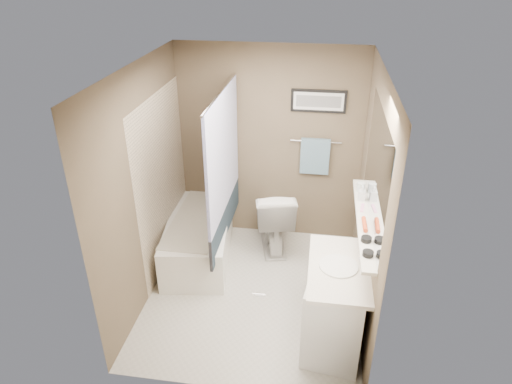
# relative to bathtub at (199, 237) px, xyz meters

# --- Properties ---
(ground) EXTENTS (2.50, 2.50, 0.00)m
(ground) POSITION_rel_bathtub_xyz_m (0.75, -0.60, -0.25)
(ground) COLOR beige
(ground) RESTS_ON ground
(ceiling) EXTENTS (2.20, 2.50, 0.04)m
(ceiling) POSITION_rel_bathtub_xyz_m (0.75, -0.60, 2.13)
(ceiling) COLOR white
(ceiling) RESTS_ON wall_back
(wall_back) EXTENTS (2.20, 0.04, 2.40)m
(wall_back) POSITION_rel_bathtub_xyz_m (0.75, 0.63, 0.95)
(wall_back) COLOR brown
(wall_back) RESTS_ON ground
(wall_front) EXTENTS (2.20, 0.04, 2.40)m
(wall_front) POSITION_rel_bathtub_xyz_m (0.75, -1.83, 0.95)
(wall_front) COLOR brown
(wall_front) RESTS_ON ground
(wall_left) EXTENTS (0.04, 2.50, 2.40)m
(wall_left) POSITION_rel_bathtub_xyz_m (-0.33, -0.60, 0.95)
(wall_left) COLOR brown
(wall_left) RESTS_ON ground
(wall_right) EXTENTS (0.04, 2.50, 2.40)m
(wall_right) POSITION_rel_bathtub_xyz_m (1.83, -0.60, 0.95)
(wall_right) COLOR brown
(wall_right) RESTS_ON ground
(tile_surround) EXTENTS (0.02, 1.55, 2.00)m
(tile_surround) POSITION_rel_bathtub_xyz_m (-0.34, -0.10, 0.75)
(tile_surround) COLOR beige
(tile_surround) RESTS_ON wall_left
(curtain_rod) EXTENTS (0.02, 1.55, 0.02)m
(curtain_rod) POSITION_rel_bathtub_xyz_m (0.35, -0.10, 1.80)
(curtain_rod) COLOR silver
(curtain_rod) RESTS_ON wall_left
(curtain_upper) EXTENTS (0.03, 1.45, 1.28)m
(curtain_upper) POSITION_rel_bathtub_xyz_m (0.35, -0.10, 1.15)
(curtain_upper) COLOR white
(curtain_upper) RESTS_ON curtain_rod
(curtain_lower) EXTENTS (0.03, 1.45, 0.36)m
(curtain_lower) POSITION_rel_bathtub_xyz_m (0.35, -0.10, 0.33)
(curtain_lower) COLOR #21323F
(curtain_lower) RESTS_ON curtain_rod
(mirror) EXTENTS (0.02, 1.60, 1.00)m
(mirror) POSITION_rel_bathtub_xyz_m (1.84, -0.75, 1.37)
(mirror) COLOR silver
(mirror) RESTS_ON wall_right
(shelf) EXTENTS (0.12, 1.60, 0.03)m
(shelf) POSITION_rel_bathtub_xyz_m (1.79, -0.75, 0.85)
(shelf) COLOR silver
(shelf) RESTS_ON wall_right
(towel_bar) EXTENTS (0.60, 0.02, 0.02)m
(towel_bar) POSITION_rel_bathtub_xyz_m (1.30, 0.62, 1.05)
(towel_bar) COLOR silver
(towel_bar) RESTS_ON wall_back
(towel) EXTENTS (0.34, 0.05, 0.44)m
(towel) POSITION_rel_bathtub_xyz_m (1.30, 0.60, 0.87)
(towel) COLOR #8AB7CA
(towel) RESTS_ON towel_bar
(art_frame) EXTENTS (0.62, 0.02, 0.26)m
(art_frame) POSITION_rel_bathtub_xyz_m (1.30, 0.63, 1.53)
(art_frame) COLOR black
(art_frame) RESTS_ON wall_back
(art_mat) EXTENTS (0.56, 0.00, 0.20)m
(art_mat) POSITION_rel_bathtub_xyz_m (1.30, 0.62, 1.53)
(art_mat) COLOR white
(art_mat) RESTS_ON art_frame
(art_image) EXTENTS (0.50, 0.00, 0.13)m
(art_image) POSITION_rel_bathtub_xyz_m (1.30, 0.62, 1.53)
(art_image) COLOR #595959
(art_image) RESTS_ON art_mat
(door) EXTENTS (0.80, 0.02, 2.00)m
(door) POSITION_rel_bathtub_xyz_m (1.30, -1.84, 0.75)
(door) COLOR silver
(door) RESTS_ON wall_front
(door_handle) EXTENTS (0.10, 0.02, 0.02)m
(door_handle) POSITION_rel_bathtub_xyz_m (0.97, -1.79, 0.75)
(door_handle) COLOR silver
(door_handle) RESTS_ON door
(bathtub) EXTENTS (0.88, 1.58, 0.50)m
(bathtub) POSITION_rel_bathtub_xyz_m (0.00, 0.00, 0.00)
(bathtub) COLOR white
(bathtub) RESTS_ON ground
(tub_rim) EXTENTS (0.56, 1.36, 0.02)m
(tub_rim) POSITION_rel_bathtub_xyz_m (0.00, 0.00, 0.25)
(tub_rim) COLOR beige
(tub_rim) RESTS_ON bathtub
(toilet) EXTENTS (0.62, 0.89, 0.82)m
(toilet) POSITION_rel_bathtub_xyz_m (0.85, 0.31, 0.16)
(toilet) COLOR white
(toilet) RESTS_ON ground
(vanity) EXTENTS (0.61, 0.96, 0.80)m
(vanity) POSITION_rel_bathtub_xyz_m (1.60, -1.14, 0.15)
(vanity) COLOR white
(vanity) RESTS_ON ground
(countertop) EXTENTS (0.54, 0.96, 0.04)m
(countertop) POSITION_rel_bathtub_xyz_m (1.59, -1.14, 0.57)
(countertop) COLOR silver
(countertop) RESTS_ON vanity
(sink_basin) EXTENTS (0.34, 0.34, 0.01)m
(sink_basin) POSITION_rel_bathtub_xyz_m (1.58, -1.14, 0.60)
(sink_basin) COLOR white
(sink_basin) RESTS_ON countertop
(faucet_spout) EXTENTS (0.02, 0.02, 0.10)m
(faucet_spout) POSITION_rel_bathtub_xyz_m (1.78, -1.14, 0.64)
(faucet_spout) COLOR silver
(faucet_spout) RESTS_ON countertop
(faucet_knob) EXTENTS (0.05, 0.05, 0.05)m
(faucet_knob) POSITION_rel_bathtub_xyz_m (1.78, -1.04, 0.62)
(faucet_knob) COLOR white
(faucet_knob) RESTS_ON countertop
(candle_bowl_near) EXTENTS (0.09, 0.09, 0.04)m
(candle_bowl_near) POSITION_rel_bathtub_xyz_m (1.79, -1.32, 0.89)
(candle_bowl_near) COLOR black
(candle_bowl_near) RESTS_ON shelf
(candle_bowl_far) EXTENTS (0.09, 0.09, 0.04)m
(candle_bowl_far) POSITION_rel_bathtub_xyz_m (1.79, -1.12, 0.89)
(candle_bowl_far) COLOR black
(candle_bowl_far) RESTS_ON shelf
(hair_brush_front) EXTENTS (0.04, 0.22, 0.04)m
(hair_brush_front) POSITION_rel_bathtub_xyz_m (1.79, -0.88, 0.89)
(hair_brush_front) COLOR #C6411C
(hair_brush_front) RESTS_ON shelf
(pink_comb) EXTENTS (0.05, 0.16, 0.01)m
(pink_comb) POSITION_rel_bathtub_xyz_m (1.79, -0.56, 0.87)
(pink_comb) COLOR pink
(pink_comb) RESTS_ON shelf
(glass_jar) EXTENTS (0.08, 0.08, 0.10)m
(glass_jar) POSITION_rel_bathtub_xyz_m (1.79, -0.22, 0.92)
(glass_jar) COLOR silver
(glass_jar) RESTS_ON shelf
(soap_bottle) EXTENTS (0.07, 0.07, 0.15)m
(soap_bottle) POSITION_rel_bathtub_xyz_m (1.79, -0.39, 0.94)
(soap_bottle) COLOR #999999
(soap_bottle) RESTS_ON shelf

